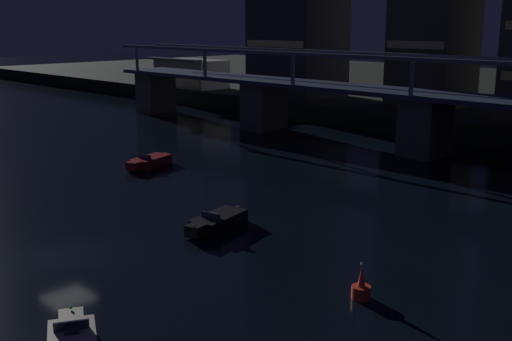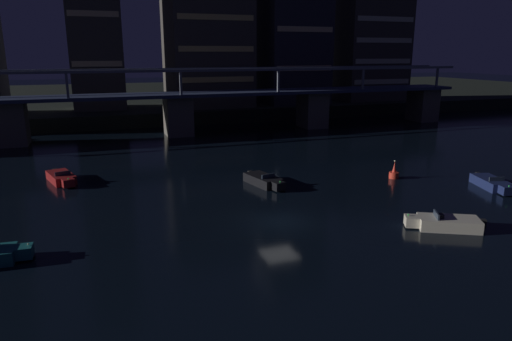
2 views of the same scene
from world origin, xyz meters
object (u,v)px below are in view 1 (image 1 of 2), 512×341
at_px(river_bridge, 426,113).
at_px(speedboat_near_left, 149,162).
at_px(waterfront_pavilion, 191,73).
at_px(speedboat_mid_left, 217,222).
at_px(channel_buoy, 361,289).

relative_size(river_bridge, speedboat_near_left, 17.66).
distance_m(waterfront_pavilion, speedboat_near_left, 48.00).
relative_size(river_bridge, waterfront_pavilion, 7.36).
xyz_separation_m(river_bridge, speedboat_mid_left, (2.30, -28.33, -3.67)).
relative_size(speedboat_near_left, speedboat_mid_left, 0.99).
bearing_deg(waterfront_pavilion, channel_buoy, -33.46).
bearing_deg(speedboat_near_left, waterfront_pavilion, 136.28).
bearing_deg(speedboat_mid_left, waterfront_pavilion, 142.09).
bearing_deg(channel_buoy, speedboat_mid_left, 170.51).
distance_m(river_bridge, speedboat_near_left, 26.07).
bearing_deg(waterfront_pavilion, speedboat_mid_left, -37.91).
bearing_deg(waterfront_pavilion, speedboat_near_left, -43.72).
relative_size(waterfront_pavilion, speedboat_mid_left, 2.38).
xyz_separation_m(river_bridge, waterfront_pavilion, (-49.38, 11.91, 0.36)).
relative_size(waterfront_pavilion, speedboat_near_left, 2.40).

